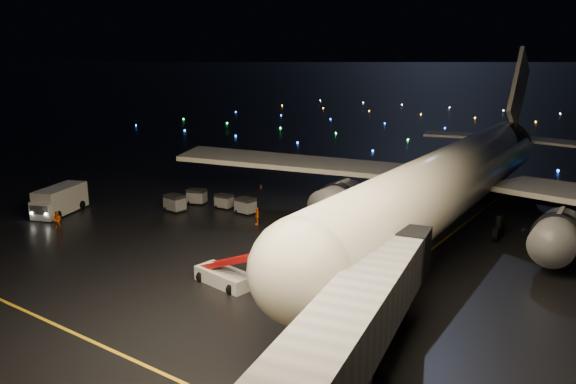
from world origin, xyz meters
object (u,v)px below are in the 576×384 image
(baggage_cart_2, at_px, (197,197))
(airliner, at_px, (462,140))
(belt_loader, at_px, (224,263))
(service_truck, at_px, (61,200))
(baggage_cart_0, at_px, (245,206))
(crew_c, at_px, (257,216))
(baggage_cart_1, at_px, (224,201))
(baggage_cart_3, at_px, (175,203))
(crew_b, at_px, (57,220))
(pushback_tug, at_px, (327,358))

(baggage_cart_2, bearing_deg, airliner, -2.68)
(belt_loader, bearing_deg, airliner, 76.05)
(service_truck, relative_size, baggage_cart_0, 3.93)
(crew_c, bearing_deg, airliner, 83.09)
(baggage_cart_1, bearing_deg, belt_loader, -52.95)
(belt_loader, height_order, baggage_cart_3, belt_loader)
(belt_loader, relative_size, baggage_cart_0, 3.48)
(crew_b, xyz_separation_m, baggage_cart_3, (4.91, 11.48, 0.02))
(belt_loader, xyz_separation_m, crew_c, (-7.39, 13.66, -0.84))
(pushback_tug, height_order, service_truck, service_truck)
(crew_c, bearing_deg, belt_loader, -10.74)
(crew_c, bearing_deg, baggage_cart_1, -151.18)
(pushback_tug, xyz_separation_m, crew_b, (-36.17, 7.32, -0.17))
(belt_loader, height_order, baggage_cart_0, belt_loader)
(baggage_cart_0, distance_m, baggage_cart_3, 8.13)
(crew_b, bearing_deg, airliner, 10.64)
(crew_b, distance_m, crew_c, 20.22)
(crew_b, bearing_deg, baggage_cart_0, 26.39)
(crew_b, height_order, baggage_cart_2, crew_b)
(baggage_cart_3, bearing_deg, airliner, 28.45)
(baggage_cart_2, relative_size, baggage_cart_3, 0.94)
(pushback_tug, xyz_separation_m, baggage_cart_0, (-24.03, 22.52, -0.20))
(baggage_cart_0, bearing_deg, crew_c, -28.63)
(baggage_cart_1, bearing_deg, crew_c, -26.09)
(pushback_tug, height_order, crew_c, pushback_tug)
(crew_b, relative_size, baggage_cart_2, 0.89)
(pushback_tug, bearing_deg, airliner, 114.68)
(airliner, height_order, crew_b, airliner)
(pushback_tug, distance_m, baggage_cart_2, 38.61)
(airliner, height_order, baggage_cart_1, airliner)
(service_truck, distance_m, baggage_cart_0, 20.58)
(pushback_tug, relative_size, baggage_cart_0, 2.19)
(belt_loader, relative_size, baggage_cart_3, 3.31)
(belt_loader, xyz_separation_m, service_truck, (-28.02, 4.66, -0.25))
(pushback_tug, relative_size, crew_b, 2.50)
(crew_c, distance_m, baggage_cart_2, 11.18)
(crew_c, relative_size, baggage_cart_2, 0.89)
(belt_loader, height_order, crew_b, belt_loader)
(pushback_tug, bearing_deg, crew_b, -172.61)
(baggage_cart_0, bearing_deg, crew_b, -122.51)
(belt_loader, bearing_deg, crew_c, 126.45)
(baggage_cart_1, bearing_deg, baggage_cart_2, -178.26)
(service_truck, height_order, crew_c, service_truck)
(baggage_cart_0, bearing_deg, pushback_tug, -37.04)
(pushback_tug, relative_size, service_truck, 0.56)
(service_truck, relative_size, crew_c, 4.45)
(baggage_cart_3, bearing_deg, crew_c, 11.67)
(pushback_tug, bearing_deg, crew_c, 154.42)
(service_truck, bearing_deg, crew_c, 3.23)
(baggage_cart_3, bearing_deg, baggage_cart_1, 52.29)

